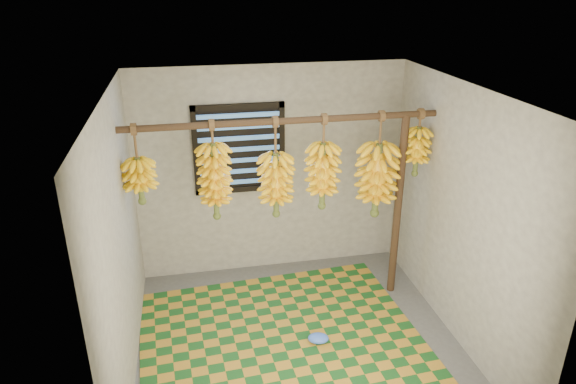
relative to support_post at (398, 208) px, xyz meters
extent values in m
cube|color=#505050|center=(-1.20, -0.70, -1.00)|extent=(3.00, 3.00, 0.01)
cube|color=silver|center=(-1.20, -0.70, 1.40)|extent=(3.00, 3.00, 0.01)
cube|color=slate|center=(-1.20, 0.80, 0.20)|extent=(3.00, 0.01, 2.40)
cube|color=slate|center=(-2.71, -0.70, 0.20)|extent=(0.01, 3.00, 2.40)
cube|color=slate|center=(0.30, -0.70, 0.20)|extent=(0.01, 3.00, 2.40)
cube|color=black|center=(-1.55, 0.78, 0.50)|extent=(1.00, 0.04, 1.00)
cylinder|color=#3D2917|center=(-1.20, 0.00, 1.00)|extent=(3.00, 0.06, 0.06)
cylinder|color=#3D2917|center=(0.00, 0.00, 0.00)|extent=(0.08, 0.08, 2.00)
cube|color=#174E1B|center=(-1.36, -0.54, -0.99)|extent=(2.77, 2.27, 0.01)
ellipsoid|color=#3F6DED|center=(-1.02, -0.71, -0.95)|extent=(0.23, 0.19, 0.08)
cylinder|color=brown|center=(-2.55, 0.00, 0.87)|extent=(0.02, 0.02, 0.32)
cylinder|color=#4C5923|center=(-2.55, 0.00, 0.53)|extent=(0.05, 0.05, 0.41)
cylinder|color=brown|center=(-1.87, 0.00, 0.91)|extent=(0.02, 0.02, 0.23)
cylinder|color=#4C5923|center=(-1.87, 0.00, 0.47)|extent=(0.05, 0.05, 0.72)
cylinder|color=brown|center=(-1.29, 0.00, 0.85)|extent=(0.02, 0.02, 0.36)
cylinder|color=#4C5923|center=(-1.29, 0.00, 0.39)|extent=(0.05, 0.05, 0.61)
cylinder|color=brown|center=(-0.82, 0.00, 0.88)|extent=(0.02, 0.02, 0.29)
cylinder|color=#4C5923|center=(-0.82, 0.00, 0.45)|extent=(0.06, 0.06, 0.64)
cylinder|color=brown|center=(-0.25, 0.00, 0.86)|extent=(0.02, 0.02, 0.34)
cylinder|color=#4C5923|center=(-0.25, 0.00, 0.36)|extent=(0.07, 0.07, 0.73)
cylinder|color=brown|center=(0.15, 0.00, 0.94)|extent=(0.02, 0.02, 0.19)
cylinder|color=#4C5923|center=(0.15, 0.00, 0.63)|extent=(0.05, 0.05, 0.47)
camera|label=1|loc=(-2.09, -4.53, 2.24)|focal=32.00mm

